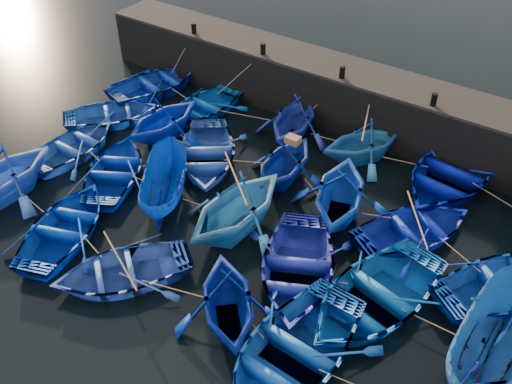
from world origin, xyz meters
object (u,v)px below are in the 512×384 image
Objects in this scene: boat_20 at (3,173)px; boat_13 at (74,146)px; boat_0 at (156,83)px; boat_8 at (206,153)px; wooden_crate at (293,140)px.

boat_13 is at bearing 90.27° from boat_20.
boat_0 is 0.99× the size of boat_8.
wooden_crate is at bearing -157.89° from boat_13.
boat_0 is at bearing 164.83° from wooden_crate.
boat_20 is (0.83, -9.29, 0.61)m from boat_0.
boat_13 is 3.42m from boat_20.
boat_20 is at bearing 112.00° from boat_0.
boat_13 is at bearing -158.43° from wooden_crate.
boat_13 is (0.79, -5.94, -0.06)m from boat_0.
boat_20 is at bearing -165.96° from boat_8.
boat_8 reaches higher than boat_0.
boat_8 is 9.16× the size of wooden_crate.
boat_8 is 7.78m from boat_20.
wooden_crate reaches higher than boat_20.
boat_0 reaches higher than boat_13.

